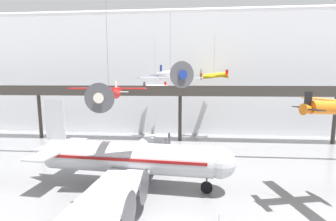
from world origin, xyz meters
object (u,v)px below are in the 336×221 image
(airliner_silver_main, at_px, (128,158))
(suspended_plane_white_twin, at_px, (170,75))
(suspended_plane_silver_racer, at_px, (155,87))
(suspended_plane_yellow_lowwing, at_px, (214,76))
(suspended_plane_red_highwing, at_px, (109,93))

(airliner_silver_main, distance_m, suspended_plane_white_twin, 12.57)
(suspended_plane_white_twin, distance_m, suspended_plane_silver_racer, 16.93)
(airliner_silver_main, bearing_deg, suspended_plane_white_twin, 61.35)
(suspended_plane_white_twin, relative_size, suspended_plane_silver_racer, 0.88)
(suspended_plane_yellow_lowwing, height_order, suspended_plane_white_twin, suspended_plane_yellow_lowwing)
(suspended_plane_yellow_lowwing, relative_size, suspended_plane_red_highwing, 0.77)
(suspended_plane_red_highwing, relative_size, suspended_plane_silver_racer, 1.03)
(airliner_silver_main, relative_size, suspended_plane_yellow_lowwing, 3.15)
(airliner_silver_main, relative_size, suspended_plane_red_highwing, 2.42)
(airliner_silver_main, xyz_separation_m, suspended_plane_silver_racer, (0.13, 23.03, 7.51))
(airliner_silver_main, xyz_separation_m, suspended_plane_red_highwing, (-0.90, -3.04, 7.68))
(suspended_plane_red_highwing, bearing_deg, airliner_silver_main, 161.41)
(airliner_silver_main, xyz_separation_m, suspended_plane_yellow_lowwing, (12.29, 22.28, 9.79))
(suspended_plane_yellow_lowwing, relative_size, suspended_plane_silver_racer, 0.79)
(suspended_plane_yellow_lowwing, bearing_deg, suspended_plane_silver_racer, 8.74)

